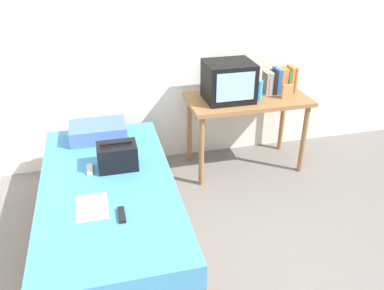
# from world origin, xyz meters

# --- Properties ---
(ground_plane) EXTENTS (8.00, 8.00, 0.00)m
(ground_plane) POSITION_xyz_m (0.00, 0.00, 0.00)
(ground_plane) COLOR slate
(wall_back) EXTENTS (5.20, 0.10, 2.60)m
(wall_back) POSITION_xyz_m (0.00, 2.00, 1.30)
(wall_back) COLOR silver
(wall_back) RESTS_ON ground
(bed) EXTENTS (1.00, 2.00, 0.54)m
(bed) POSITION_xyz_m (-0.92, 0.74, 0.26)
(bed) COLOR olive
(bed) RESTS_ON ground
(desk) EXTENTS (1.16, 0.60, 0.76)m
(desk) POSITION_xyz_m (0.47, 1.57, 0.66)
(desk) COLOR olive
(desk) RESTS_ON ground
(tv) EXTENTS (0.44, 0.39, 0.36)m
(tv) POSITION_xyz_m (0.27, 1.57, 0.94)
(tv) COLOR black
(tv) RESTS_ON desk
(water_bottle) EXTENTS (0.07, 0.07, 0.19)m
(water_bottle) POSITION_xyz_m (0.55, 1.50, 0.85)
(water_bottle) COLOR #3399DB
(water_bottle) RESTS_ON desk
(book_row) EXTENTS (0.31, 0.16, 0.25)m
(book_row) POSITION_xyz_m (0.83, 1.64, 0.87)
(book_row) COLOR gray
(book_row) RESTS_ON desk
(picture_frame) EXTENTS (0.11, 0.02, 0.13)m
(picture_frame) POSITION_xyz_m (0.83, 1.46, 0.82)
(picture_frame) COLOR #B27F4C
(picture_frame) RESTS_ON desk
(pillow) EXTENTS (0.48, 0.33, 0.14)m
(pillow) POSITION_xyz_m (-0.95, 1.48, 0.60)
(pillow) COLOR #4766AD
(pillow) RESTS_ON bed
(handbag) EXTENTS (0.30, 0.20, 0.22)m
(handbag) POSITION_xyz_m (-0.82, 0.93, 0.64)
(handbag) COLOR black
(handbag) RESTS_ON bed
(magazine) EXTENTS (0.21, 0.29, 0.01)m
(magazine) POSITION_xyz_m (-1.04, 0.46, 0.54)
(magazine) COLOR white
(magazine) RESTS_ON bed
(remote_dark) EXTENTS (0.04, 0.16, 0.02)m
(remote_dark) POSITION_xyz_m (-0.85, 0.32, 0.55)
(remote_dark) COLOR black
(remote_dark) RESTS_ON bed
(remote_silver) EXTENTS (0.04, 0.14, 0.02)m
(remote_silver) POSITION_xyz_m (-1.04, 0.94, 0.55)
(remote_silver) COLOR #B7B7BC
(remote_silver) RESTS_ON bed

